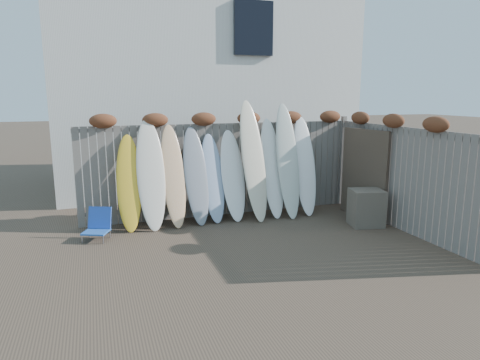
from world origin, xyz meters
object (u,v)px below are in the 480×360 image
object	(u,v)px
lattice_panel	(364,174)
surfboard_0	(129,183)
beach_chair	(98,225)
wooden_crate	(366,208)

from	to	relation	value
lattice_panel	surfboard_0	size ratio (longest dim) A/B	0.99
beach_chair	surfboard_0	size ratio (longest dim) A/B	0.31
wooden_crate	beach_chair	bearing A→B (deg)	169.86
wooden_crate	lattice_panel	xyz separation A→B (m)	(0.30, 0.56, 0.58)
wooden_crate	surfboard_0	world-z (taller)	surfboard_0
wooden_crate	surfboard_0	size ratio (longest dim) A/B	0.38
wooden_crate	lattice_panel	world-z (taller)	lattice_panel
lattice_panel	surfboard_0	xyz separation A→B (m)	(-4.80, 0.77, -0.02)
lattice_panel	surfboard_0	bearing A→B (deg)	161.17
beach_chair	wooden_crate	xyz separation A→B (m)	(5.13, -0.92, 0.10)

